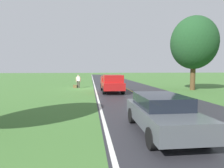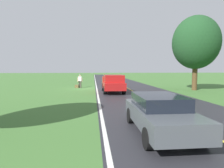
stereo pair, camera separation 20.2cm
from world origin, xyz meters
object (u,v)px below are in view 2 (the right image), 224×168
Objects in this scene: hitchhiker_walking at (80,80)px; suitcase_carried at (77,86)px; tree_far_side_near at (196,43)px; pickup_truck_passing at (113,83)px; sedan_ahead_same_lane at (160,113)px.

suitcase_carried is at bearing 7.40° from hitchhiker_walking.
hitchhiker_walking is 0.21× the size of tree_far_side_near.
sedan_ahead_same_lane is (-0.47, 12.40, -0.21)m from pickup_truck_passing.
sedan_ahead_same_lane is at bearing 92.15° from pickup_truck_passing.
pickup_truck_passing is 1.22× the size of sedan_ahead_same_lane.
pickup_truck_passing is 0.65× the size of tree_far_side_near.
sedan_ahead_same_lane is at bearing 18.17° from suitcase_carried.
hitchhiker_walking is 18.09m from sedan_ahead_same_lane.
tree_far_side_near is at bearing 77.66° from suitcase_carried.
suitcase_carried is at bearing -75.29° from sedan_ahead_same_lane.
tree_far_side_near is (-13.65, 3.86, 5.16)m from suitcase_carried.
sedan_ahead_same_lane is (-4.18, 17.59, -0.23)m from hitchhiker_walking.
hitchhiker_walking is 3.80× the size of suitcase_carried.
hitchhiker_walking is 6.38m from pickup_truck_passing.
sedan_ahead_same_lane reaches higher than suitcase_carried.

